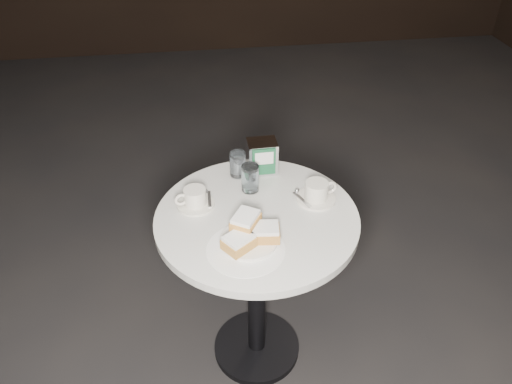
% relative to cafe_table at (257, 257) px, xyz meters
% --- Properties ---
extents(ground, '(7.00, 7.00, 0.00)m').
position_rel_cafe_table_xyz_m(ground, '(0.00, 0.00, -0.55)').
color(ground, black).
rests_on(ground, ground).
extents(cafe_table, '(0.70, 0.70, 0.74)m').
position_rel_cafe_table_xyz_m(cafe_table, '(0.00, 0.00, 0.00)').
color(cafe_table, black).
rests_on(cafe_table, ground).
extents(sugar_spill, '(0.28, 0.28, 0.00)m').
position_rel_cafe_table_xyz_m(sugar_spill, '(-0.06, -0.16, 0.20)').
color(sugar_spill, white).
rests_on(sugar_spill, cafe_table).
extents(beignet_plate, '(0.23, 0.23, 0.09)m').
position_rel_cafe_table_xyz_m(beignet_plate, '(-0.04, -0.13, 0.23)').
color(beignet_plate, silver).
rests_on(beignet_plate, cafe_table).
extents(coffee_cup_left, '(0.16, 0.16, 0.07)m').
position_rel_cafe_table_xyz_m(coffee_cup_left, '(-0.21, 0.08, 0.23)').
color(coffee_cup_left, silver).
rests_on(coffee_cup_left, cafe_table).
extents(coffee_cup_right, '(0.16, 0.16, 0.07)m').
position_rel_cafe_table_xyz_m(coffee_cup_right, '(0.22, 0.06, 0.23)').
color(coffee_cup_right, silver).
rests_on(coffee_cup_right, cafe_table).
extents(water_glass_left, '(0.07, 0.07, 0.10)m').
position_rel_cafe_table_xyz_m(water_glass_left, '(-0.04, 0.25, 0.25)').
color(water_glass_left, white).
rests_on(water_glass_left, cafe_table).
extents(water_glass_right, '(0.07, 0.07, 0.10)m').
position_rel_cafe_table_xyz_m(water_glass_right, '(-0.00, 0.15, 0.25)').
color(water_glass_right, white).
rests_on(water_glass_right, cafe_table).
extents(napkin_dispenser, '(0.11, 0.10, 0.13)m').
position_rel_cafe_table_xyz_m(napkin_dispenser, '(0.06, 0.26, 0.26)').
color(napkin_dispenser, silver).
rests_on(napkin_dispenser, cafe_table).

